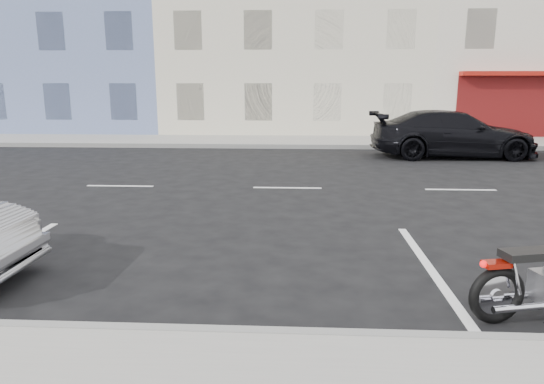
{
  "coord_description": "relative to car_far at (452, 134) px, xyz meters",
  "views": [
    {
      "loc": [
        -1.78,
        -11.12,
        2.4
      ],
      "look_at": [
        -2.15,
        -4.0,
        0.8
      ],
      "focal_mm": 32.0,
      "sensor_mm": 36.0,
      "label": 1
    }
  ],
  "objects": [
    {
      "name": "curb_far",
      "position": [
        -8.34,
        1.82,
        -0.69
      ],
      "size": [
        80.0,
        0.12,
        0.16
      ],
      "primitive_type": "cube",
      "color": "gray",
      "rests_on": "ground"
    },
    {
      "name": "sidewalk_far",
      "position": [
        -8.34,
        3.52,
        -0.69
      ],
      "size": [
        80.0,
        3.4,
        0.15
      ],
      "primitive_type": "cube",
      "color": "gray",
      "rests_on": "ground"
    },
    {
      "name": "car_far",
      "position": [
        0.0,
        0.0,
        0.0
      ],
      "size": [
        5.32,
        2.22,
        1.54
      ],
      "primitive_type": "imported",
      "rotation": [
        0.0,
        0.0,
        1.58
      ],
      "color": "black",
      "rests_on": "ground"
    },
    {
      "name": "bldg_blue",
      "position": [
        -17.34,
        11.12,
        5.73
      ],
      "size": [
        12.0,
        12.0,
        13.0
      ],
      "primitive_type": "cube",
      "color": "#6577A7",
      "rests_on": "ground"
    },
    {
      "name": "bldg_corner",
      "position": [
        7.66,
        11.12,
        5.48
      ],
      "size": [
        14.0,
        12.0,
        12.5
      ],
      "primitive_type": "cube",
      "color": "beige",
      "rests_on": "ground"
    },
    {
      "name": "bldg_cream",
      "position": [
        -5.34,
        11.12,
        4.98
      ],
      "size": [
        12.0,
        12.0,
        11.5
      ],
      "primitive_type": "cube",
      "color": "beige",
      "rests_on": "ground"
    },
    {
      "name": "ground",
      "position": [
        -3.34,
        -5.18,
        -0.77
      ],
      "size": [
        120.0,
        120.0,
        0.0
      ],
      "primitive_type": "plane",
      "color": "black",
      "rests_on": "ground"
    }
  ]
}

